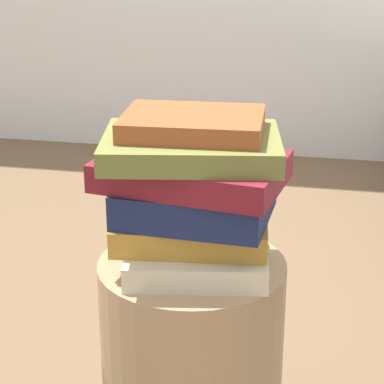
% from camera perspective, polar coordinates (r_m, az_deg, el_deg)
% --- Properties ---
extents(side_table, '(0.33, 0.33, 0.43)m').
position_cam_1_polar(side_table, '(1.41, -0.00, -13.37)').
color(side_table, tan).
rests_on(side_table, ground_plane).
extents(book_cream, '(0.27, 0.24, 0.04)m').
position_cam_1_polar(book_cream, '(1.28, 0.37, -4.90)').
color(book_cream, beige).
rests_on(book_cream, side_table).
extents(book_ochre, '(0.28, 0.18, 0.05)m').
position_cam_1_polar(book_ochre, '(1.27, -0.14, -2.96)').
color(book_ochre, '#B7842D').
rests_on(book_ochre, book_cream).
extents(book_navy, '(0.26, 0.21, 0.06)m').
position_cam_1_polar(book_navy, '(1.25, 0.25, -0.71)').
color(book_navy, '#19234C').
rests_on(book_navy, book_ochre).
extents(book_maroon, '(0.33, 0.24, 0.05)m').
position_cam_1_polar(book_maroon, '(1.24, -0.03, 1.69)').
color(book_maroon, maroon).
rests_on(book_maroon, book_navy).
extents(book_olive, '(0.32, 0.25, 0.04)m').
position_cam_1_polar(book_olive, '(1.22, 0.11, 3.48)').
color(book_olive, olive).
rests_on(book_olive, book_maroon).
extents(book_rust, '(0.24, 0.18, 0.03)m').
position_cam_1_polar(book_rust, '(1.22, -0.11, 5.29)').
color(book_rust, '#994723').
rests_on(book_rust, book_olive).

